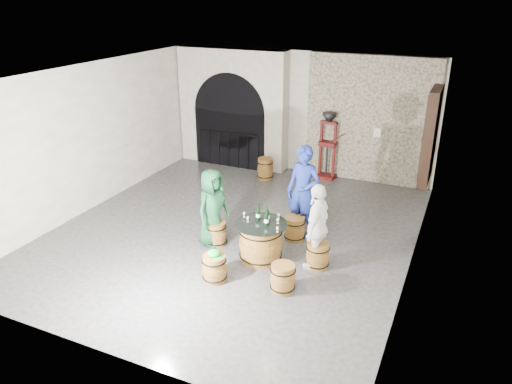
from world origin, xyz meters
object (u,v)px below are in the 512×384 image
at_px(person_blue, 303,192).
at_px(wine_bottle_right, 268,215).
at_px(corking_press, 328,141).
at_px(person_white, 317,227).
at_px(barrel_stool_right, 318,255).
at_px(side_barrel, 265,169).
at_px(wine_bottle_left, 258,214).
at_px(wine_bottle_center, 266,219).
at_px(barrel_stool_near_right, 283,278).
at_px(barrel_stool_near_left, 214,268).
at_px(barrel_stool_left, 216,233).
at_px(barrel_table, 261,242).
at_px(person_green, 212,208).
at_px(barrel_stool_far, 295,228).

distance_m(person_blue, wine_bottle_right, 1.17).
relative_size(person_blue, wine_bottle_right, 5.81).
height_order(wine_bottle_right, corking_press, corking_press).
bearing_deg(person_white, barrel_stool_right, 101.56).
bearing_deg(wine_bottle_right, side_barrel, 113.72).
bearing_deg(wine_bottle_left, side_barrel, 111.30).
bearing_deg(wine_bottle_left, wine_bottle_center, -31.96).
distance_m(person_blue, wine_bottle_left, 1.24).
bearing_deg(barrel_stool_near_right, barrel_stool_near_left, -170.49).
relative_size(wine_bottle_left, side_barrel, 0.57).
distance_m(barrel_stool_left, barrel_stool_near_left, 1.27).
distance_m(wine_bottle_left, corking_press, 4.44).
distance_m(barrel_stool_right, barrel_stool_near_right, 0.99).
height_order(barrel_stool_near_left, wine_bottle_right, wine_bottle_right).
xyz_separation_m(barrel_stool_near_left, person_blue, (0.81, 2.19, 0.71)).
distance_m(barrel_table, person_green, 1.18).
relative_size(barrel_stool_near_right, wine_bottle_left, 1.48).
xyz_separation_m(wine_bottle_left, corking_press, (-0.01, 4.44, 0.14)).
distance_m(person_green, side_barrel, 3.70).
relative_size(person_white, wine_bottle_right, 4.94).
xyz_separation_m(person_white, wine_bottle_left, (-1.09, -0.09, 0.07)).
height_order(barrel_table, person_green, person_green).
bearing_deg(wine_bottle_left, barrel_stool_far, 66.73).
relative_size(barrel_stool_left, person_blue, 0.25).
bearing_deg(person_white, person_blue, -148.08).
bearing_deg(wine_bottle_center, barrel_stool_left, 169.28).
xyz_separation_m(barrel_table, wine_bottle_right, (0.09, 0.11, 0.51)).
bearing_deg(barrel_stool_near_left, person_blue, 69.67).
xyz_separation_m(barrel_stool_right, person_blue, (-0.67, 1.05, 0.71)).
bearing_deg(wine_bottle_left, barrel_table, -45.94).
height_order(barrel_stool_near_right, side_barrel, side_barrel).
distance_m(barrel_table, wine_bottle_right, 0.53).
relative_size(person_green, wine_bottle_center, 4.75).
relative_size(person_blue, wine_bottle_center, 5.81).
distance_m(barrel_stool_near_right, wine_bottle_center, 1.13).
bearing_deg(barrel_table, corking_press, 91.34).
xyz_separation_m(barrel_stool_right, wine_bottle_right, (-0.95, -0.08, 0.64)).
distance_m(barrel_table, barrel_stool_left, 1.06).
height_order(barrel_stool_left, barrel_stool_near_right, same).
bearing_deg(barrel_table, barrel_stool_far, 73.62).
bearing_deg(barrel_stool_near_left, wine_bottle_center, 57.63).
distance_m(barrel_stool_right, person_blue, 1.43).
bearing_deg(side_barrel, barrel_stool_right, -54.66).
bearing_deg(barrel_stool_left, barrel_stool_far, 31.91).
bearing_deg(barrel_stool_near_left, barrel_stool_right, 37.64).
xyz_separation_m(person_blue, person_white, (0.63, -1.06, -0.14)).
height_order(barrel_stool_near_right, person_white, person_white).
distance_m(barrel_stool_near_right, wine_bottle_left, 1.35).
bearing_deg(barrel_stool_far, person_green, -149.60).
relative_size(barrel_stool_right, person_white, 0.30).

